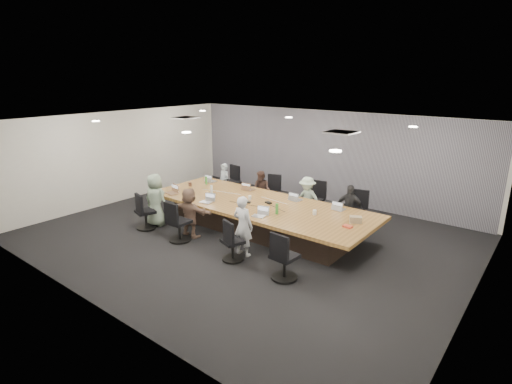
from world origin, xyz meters
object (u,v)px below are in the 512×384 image
Objects in this scene: person_0 at (224,182)px; laptop_6 at (258,216)px; chair_1 at (268,195)px; chair_6 at (233,244)px; person_2 at (307,199)px; person_4 at (156,200)px; laptop_4 at (172,193)px; laptop_1 at (250,189)px; chair_2 at (313,203)px; canvas_bag at (356,220)px; laptop_3 at (339,209)px; snack_packet at (348,227)px; person_3 at (349,208)px; chair_5 at (179,225)px; mug_brown at (190,184)px; stapler at (242,205)px; laptop_5 at (206,202)px; chair_0 at (232,185)px; laptop_2 at (296,200)px; person_1 at (261,191)px; bottle_green_left at (206,180)px; bottle_green_right at (277,209)px; chair_3 at (354,213)px; chair_4 at (146,215)px; conference_table at (258,216)px; person_6 at (243,226)px; laptop_0 at (212,181)px; person_5 at (190,213)px; chair_7 at (285,260)px; bottle_clear at (212,189)px.

person_0 is 3.71m from laptop_6.
chair_1 is 3.74m from chair_6.
person_4 is at bearing -136.28° from person_2.
laptop_1 is at bearing 59.19° from laptop_4.
canvas_bag is (1.91, -1.50, 0.38)m from chair_2.
person_4 is (-4.20, -2.15, -0.05)m from laptop_3.
chair_6 is 3.79× the size of snack_packet.
chair_1 is at bearing 164.15° from person_3.
mug_brown is (-1.46, 1.73, 0.39)m from chair_5.
person_4 is 2.39m from stapler.
chair_6 is 4.30m from person_0.
canvas_bag is (3.60, 1.00, 0.06)m from laptop_5.
chair_0 reaches higher than mug_brown.
chair_6 is (1.55, -3.40, -0.02)m from chair_1.
stapler reaches higher than chair_6.
person_2 is 4.17× the size of laptop_2.
chair_1 is at bearing -14.30° from laptop_3.
chair_2 is 1.05× the size of chair_5.
laptop_5 is at bearing -126.59° from person_2.
person_1 is 3.96× the size of laptop_5.
bottle_green_right reaches higher than bottle_green_left.
bottle_green_right reaches higher than laptop_5.
person_0 is at bearing -8.41° from chair_3.
chair_4 is 3.00× the size of canvas_bag.
chair_4 is at bearing -132.79° from person_2.
person_0 is 10.10× the size of mug_brown.
person_1 is at bearing -95.82° from laptop_1.
person_2 is at bearing 65.49° from conference_table.
person_6 is at bearing -31.92° from bottle_green_left.
mug_brown reaches higher than laptop_0.
chair_1 is at bearing 41.43° from bottle_green_left.
bottle_green_right is (1.92, 0.95, 0.24)m from person_5.
person_0 is 4.25m from person_3.
chair_6 is 2.57× the size of laptop_3.
snack_packet is (3.59, 1.18, 0.14)m from person_5.
person_2 is 10.47× the size of mug_brown.
conference_table is 20.60× the size of laptop_0.
person_6 is 4.71× the size of laptop_6.
chair_6 is at bearing -135.04° from canvas_bag.
laptop_4 is (0.04, -2.15, 0.15)m from person_0.
stapler is (2.21, 0.91, 0.08)m from person_4.
chair_1 is 3.43m from person_6.
chair_7 reaches higher than laptop_0.
person_0 is at bearing 150.72° from conference_table.
conference_table is 2.59m from chair_7.
person_6 is at bearing 23.57° from chair_4.
chair_2 reaches higher than chair_3.
bottle_clear is at bearing 15.32° from chair_3.
person_0 is (-4.25, -0.35, 0.21)m from chair_3.
person_6 is at bearing 11.72° from chair_5.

